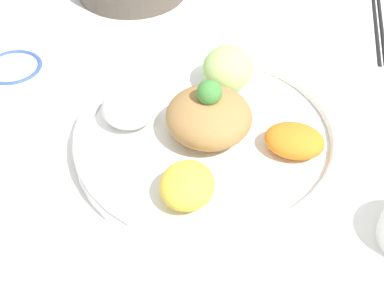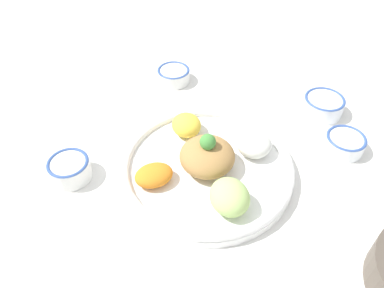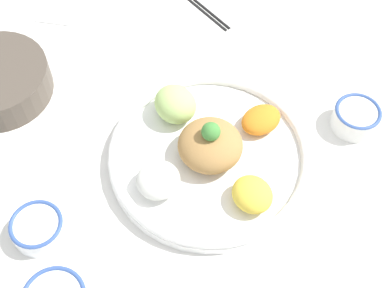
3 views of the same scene
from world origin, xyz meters
TOP-DOWN VIEW (x-y plane):
  - ground_plane at (0.00, 0.00)m, footprint 2.40×2.40m
  - salad_platter at (-0.01, 0.00)m, footprint 0.38×0.38m
  - sauce_bowl_dark at (-0.23, 0.25)m, footprint 0.09×0.09m
  - chopsticks_pair_near at (0.41, 0.14)m, footprint 0.16×0.21m

SIDE VIEW (x-z plane):
  - ground_plane at x=0.00m, z-range 0.00..0.00m
  - chopsticks_pair_near at x=0.41m, z-range 0.00..0.01m
  - sauce_bowl_dark at x=-0.23m, z-range 0.00..0.04m
  - salad_platter at x=-0.01m, z-range -0.03..0.08m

